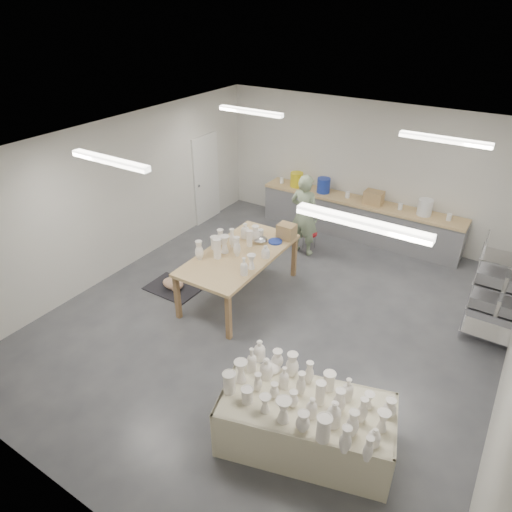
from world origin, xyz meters
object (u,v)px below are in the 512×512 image
Objects in this scene: drying_table at (305,421)px; potter at (304,215)px; red_stool at (309,234)px; work_table at (242,251)px.

potter is at bearing 101.90° from drying_table.
drying_table reaches higher than red_stool.
drying_table is at bearing -44.18° from work_table.
red_stool is (-2.29, 4.64, -0.11)m from drying_table.
red_stool is (-0.00, 0.27, -0.57)m from potter.
potter is 0.63m from red_stool.
drying_table is 5.21× the size of red_stool.
potter is at bearing 83.06° from work_table.
work_table reaches higher than drying_table.
work_table is (-2.50, 2.37, 0.48)m from drying_table.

